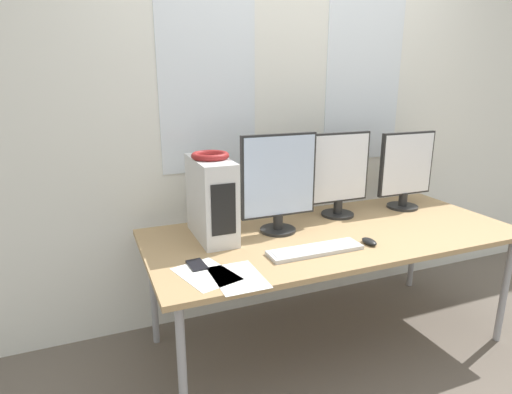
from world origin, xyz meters
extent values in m
plane|color=#665B51|center=(0.00, 0.00, 0.00)|extent=(14.00, 14.00, 0.00)
cube|color=silver|center=(0.00, 1.06, 1.35)|extent=(8.00, 0.06, 2.70)
cube|color=white|center=(-0.55, 1.03, 1.68)|extent=(0.59, 0.01, 1.36)
cube|color=white|center=(0.55, 1.03, 1.68)|extent=(0.59, 0.01, 1.36)
cube|color=tan|center=(0.00, 0.47, 0.70)|extent=(2.11, 0.93, 0.03)
cylinder|color=#99999E|center=(-0.97, 0.08, 0.34)|extent=(0.04, 0.04, 0.69)
cylinder|color=#99999E|center=(0.97, 0.08, 0.34)|extent=(0.04, 0.04, 0.69)
cylinder|color=#99999E|center=(-0.97, 0.85, 0.34)|extent=(0.04, 0.04, 0.69)
cylinder|color=#99999E|center=(0.97, 0.85, 0.34)|extent=(0.04, 0.04, 0.69)
cube|color=silver|center=(-0.66, 0.65, 0.93)|extent=(0.18, 0.42, 0.44)
cube|color=black|center=(-0.66, 0.43, 0.93)|extent=(0.13, 0.00, 0.26)
torus|color=maroon|center=(-0.66, 0.65, 1.17)|extent=(0.20, 0.20, 0.03)
cylinder|color=black|center=(-0.29, 0.59, 0.72)|extent=(0.20, 0.20, 0.02)
cylinder|color=black|center=(-0.29, 0.59, 0.77)|extent=(0.06, 0.06, 0.09)
cube|color=black|center=(-0.29, 0.59, 1.04)|extent=(0.44, 0.03, 0.46)
cube|color=silver|center=(-0.29, 0.58, 1.04)|extent=(0.42, 0.00, 0.44)
cylinder|color=black|center=(0.19, 0.71, 0.72)|extent=(0.20, 0.20, 0.02)
cylinder|color=black|center=(0.19, 0.71, 0.77)|extent=(0.06, 0.06, 0.09)
cube|color=black|center=(0.19, 0.71, 1.02)|extent=(0.40, 0.03, 0.43)
cube|color=white|center=(0.19, 0.69, 1.02)|extent=(0.37, 0.00, 0.41)
cylinder|color=black|center=(0.68, 0.69, 0.72)|extent=(0.20, 0.20, 0.02)
cylinder|color=black|center=(0.68, 0.69, 0.77)|extent=(0.06, 0.06, 0.09)
cube|color=black|center=(0.68, 0.69, 1.02)|extent=(0.41, 0.03, 0.41)
cube|color=white|center=(0.68, 0.67, 1.02)|extent=(0.38, 0.00, 0.39)
cube|color=silver|center=(-0.24, 0.25, 0.72)|extent=(0.50, 0.13, 0.02)
cube|color=white|center=(-0.24, 0.25, 0.73)|extent=(0.46, 0.11, 0.00)
ellipsoid|color=black|center=(0.08, 0.23, 0.73)|extent=(0.06, 0.11, 0.03)
cube|color=black|center=(-0.83, 0.31, 0.72)|extent=(0.08, 0.13, 0.01)
cube|color=white|center=(-0.70, 0.13, 0.71)|extent=(0.21, 0.30, 0.00)
cube|color=white|center=(-0.82, 0.21, 0.71)|extent=(0.28, 0.34, 0.00)
camera|label=1|loc=(-1.27, -1.49, 1.57)|focal=30.00mm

